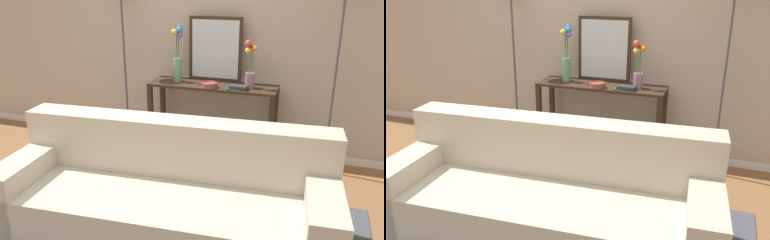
% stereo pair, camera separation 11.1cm
% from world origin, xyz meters
% --- Properties ---
extents(ground_plane, '(16.00, 16.00, 0.02)m').
position_xyz_m(ground_plane, '(0.00, 0.00, -0.01)').
color(ground_plane, brown).
extents(back_wall, '(12.00, 0.15, 2.78)m').
position_xyz_m(back_wall, '(0.00, 1.99, 1.39)').
color(back_wall, white).
rests_on(back_wall, ground).
extents(couch, '(2.55, 1.06, 0.88)m').
position_xyz_m(couch, '(0.36, 0.17, 0.31)').
color(couch, '#BCB29E').
rests_on(couch, ground).
extents(console_table, '(1.37, 0.40, 0.85)m').
position_xyz_m(console_table, '(0.30, 1.64, 0.59)').
color(console_table, '#382619').
rests_on(console_table, ground).
extents(floor_lamp_left, '(0.28, 0.28, 1.84)m').
position_xyz_m(floor_lamp_left, '(-0.76, 1.69, 1.44)').
color(floor_lamp_left, '#4C4C51').
rests_on(floor_lamp_left, ground).
extents(floor_lamp_right, '(0.28, 0.28, 1.87)m').
position_xyz_m(floor_lamp_right, '(1.52, 1.69, 1.47)').
color(floor_lamp_right, '#4C4C51').
rests_on(floor_lamp_right, ground).
extents(wall_mirror, '(0.58, 0.02, 0.69)m').
position_xyz_m(wall_mirror, '(0.28, 1.81, 1.20)').
color(wall_mirror, '#382619').
rests_on(wall_mirror, console_table).
extents(vase_tall_flowers, '(0.12, 0.11, 0.61)m').
position_xyz_m(vase_tall_flowers, '(-0.10, 1.65, 1.13)').
color(vase_tall_flowers, '#669E6B').
rests_on(vase_tall_flowers, console_table).
extents(vase_short_flowers, '(0.13, 0.11, 0.49)m').
position_xyz_m(vase_short_flowers, '(0.70, 1.63, 1.06)').
color(vase_short_flowers, gray).
rests_on(vase_short_flowers, console_table).
extents(fruit_bowl, '(0.16, 0.16, 0.05)m').
position_xyz_m(fruit_bowl, '(0.30, 1.51, 0.88)').
color(fruit_bowl, brown).
rests_on(fruit_bowl, console_table).
extents(book_stack, '(0.21, 0.13, 0.04)m').
position_xyz_m(book_stack, '(0.60, 1.53, 0.87)').
color(book_stack, '#236033').
rests_on(book_stack, console_table).
extents(book_row_under_console, '(0.43, 0.17, 0.12)m').
position_xyz_m(book_row_under_console, '(-0.04, 1.64, 0.06)').
color(book_row_under_console, '#BC3328').
rests_on(book_row_under_console, ground).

